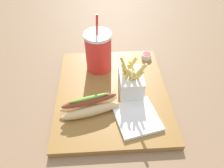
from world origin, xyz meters
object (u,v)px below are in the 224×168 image
(ketchup_cup_1, at_px, (146,56))
(fries_basket, at_px, (131,83))
(napkin_stack, at_px, (137,117))
(soda_cup, at_px, (98,51))
(hot_dog_1, at_px, (90,106))

(ketchup_cup_1, bearing_deg, fries_basket, -25.58)
(napkin_stack, bearing_deg, soda_cup, -156.15)
(hot_dog_1, relative_size, napkin_stack, 1.46)
(soda_cup, height_order, napkin_stack, soda_cup)
(ketchup_cup_1, bearing_deg, soda_cup, -76.07)
(fries_basket, height_order, napkin_stack, fries_basket)
(fries_basket, distance_m, hot_dog_1, 0.15)
(hot_dog_1, xyz_separation_m, ketchup_cup_1, (-0.24, 0.21, -0.01))
(hot_dog_1, distance_m, napkin_stack, 0.14)
(fries_basket, distance_m, napkin_stack, 0.11)
(ketchup_cup_1, bearing_deg, napkin_stack, -15.43)
(hot_dog_1, height_order, ketchup_cup_1, hot_dog_1)
(ketchup_cup_1, xyz_separation_m, napkin_stack, (0.28, -0.08, -0.01))
(fries_basket, relative_size, napkin_stack, 1.17)
(soda_cup, bearing_deg, hot_dog_1, -8.38)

